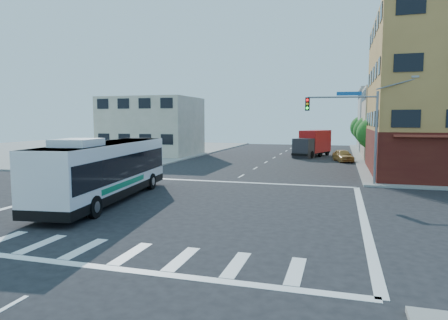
% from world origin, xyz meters
% --- Properties ---
extents(ground, '(120.00, 120.00, 0.00)m').
position_xyz_m(ground, '(0.00, 0.00, 0.00)').
color(ground, black).
rests_on(ground, ground).
extents(sidewalk_nw, '(50.00, 50.00, 0.15)m').
position_xyz_m(sidewalk_nw, '(-35.00, 35.00, 0.07)').
color(sidewalk_nw, gray).
rests_on(sidewalk_nw, ground).
extents(building_east_near, '(12.06, 10.06, 9.00)m').
position_xyz_m(building_east_near, '(16.98, 33.98, 4.51)').
color(building_east_near, tan).
rests_on(building_east_near, ground).
extents(building_east_far, '(12.06, 10.06, 10.00)m').
position_xyz_m(building_east_far, '(16.98, 47.98, 5.01)').
color(building_east_far, gray).
rests_on(building_east_far, ground).
extents(building_west, '(12.06, 10.06, 8.00)m').
position_xyz_m(building_west, '(-17.02, 29.98, 4.01)').
color(building_west, beige).
rests_on(building_west, ground).
extents(signal_mast_ne, '(7.91, 1.13, 8.07)m').
position_xyz_m(signal_mast_ne, '(9.08, 10.62, 4.98)').
color(signal_mast_ne, slate).
rests_on(signal_mast_ne, ground).
extents(street_tree_a, '(3.60, 3.60, 5.53)m').
position_xyz_m(street_tree_a, '(11.90, 27.92, 3.59)').
color(street_tree_a, '#3B2715').
rests_on(street_tree_a, ground).
extents(street_tree_b, '(3.80, 3.80, 5.79)m').
position_xyz_m(street_tree_b, '(11.90, 35.92, 3.75)').
color(street_tree_b, '#3B2715').
rests_on(street_tree_b, ground).
extents(street_tree_c, '(3.40, 3.40, 5.29)m').
position_xyz_m(street_tree_c, '(11.90, 43.92, 3.46)').
color(street_tree_c, '#3B2715').
rests_on(street_tree_c, ground).
extents(street_tree_d, '(4.00, 4.00, 6.03)m').
position_xyz_m(street_tree_d, '(11.90, 51.92, 3.88)').
color(street_tree_d, '#3B2715').
rests_on(street_tree_d, ground).
extents(transit_bus, '(4.48, 13.50, 3.92)m').
position_xyz_m(transit_bus, '(-5.29, 0.27, 1.92)').
color(transit_bus, black).
rests_on(transit_bus, ground).
extents(box_truck, '(4.77, 8.10, 3.51)m').
position_xyz_m(box_truck, '(4.67, 34.02, 1.70)').
color(box_truck, '#25252B').
rests_on(box_truck, ground).
extents(parked_car, '(2.83, 4.54, 1.44)m').
position_xyz_m(parked_car, '(8.62, 28.37, 0.72)').
color(parked_car, gold).
rests_on(parked_car, ground).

